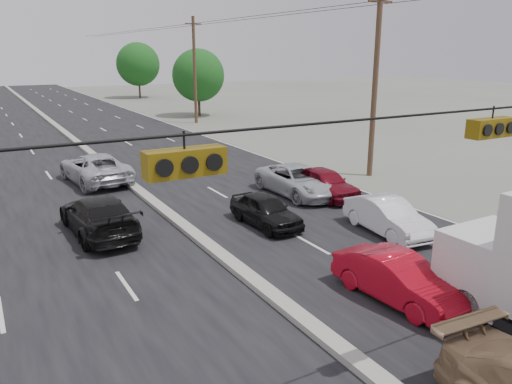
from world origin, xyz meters
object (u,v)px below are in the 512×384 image
(queue_car_a, at_px, (266,211))
(oncoming_far, at_px, (95,168))
(queue_car_b, at_px, (388,217))
(queue_car_e, at_px, (325,183))
(tree_right_mid, at_px, (198,75))
(oncoming_near, at_px, (99,216))
(tree_right_far, at_px, (138,64))
(utility_pole_right_b, at_px, (375,84))
(queue_car_c, at_px, (298,181))
(utility_pole_right_c, at_px, (195,70))
(red_sedan, at_px, (398,279))

(queue_car_a, relative_size, oncoming_far, 0.67)
(queue_car_b, height_order, queue_car_e, queue_car_e)
(tree_right_mid, bearing_deg, queue_car_a, -109.22)
(queue_car_a, xyz_separation_m, oncoming_near, (-6.05, 2.32, 0.11))
(tree_right_far, height_order, queue_car_e, tree_right_far)
(tree_right_mid, relative_size, tree_right_far, 0.88)
(utility_pole_right_b, bearing_deg, queue_car_c, -167.14)
(queue_car_e, relative_size, oncoming_far, 0.73)
(utility_pole_right_c, relative_size, queue_car_b, 2.44)
(tree_right_mid, xyz_separation_m, queue_car_c, (-8.30, -31.32, -3.62))
(tree_right_far, relative_size, queue_car_e, 1.98)
(queue_car_a, xyz_separation_m, queue_car_c, (3.70, 3.09, 0.07))
(tree_right_mid, relative_size, queue_car_b, 1.74)
(queue_car_a, height_order, oncoming_far, oncoming_far)
(utility_pole_right_b, height_order, oncoming_near, utility_pole_right_b)
(utility_pole_right_b, height_order, oncoming_far, utility_pole_right_b)
(red_sedan, xyz_separation_m, oncoming_far, (-4.40, 17.75, 0.12))
(utility_pole_right_b, distance_m, oncoming_far, 15.77)
(queue_car_c, bearing_deg, utility_pole_right_c, 77.17)
(utility_pole_right_b, height_order, tree_right_mid, utility_pole_right_b)
(utility_pole_right_c, bearing_deg, tree_right_mid, 63.43)
(tree_right_mid, height_order, queue_car_e, tree_right_mid)
(queue_car_a, height_order, oncoming_near, oncoming_near)
(queue_car_a, bearing_deg, tree_right_far, 75.17)
(oncoming_near, height_order, oncoming_far, oncoming_far)
(tree_right_mid, height_order, queue_car_c, tree_right_mid)
(tree_right_mid, xyz_separation_m, queue_car_e, (-7.42, -32.30, -3.63))
(tree_right_far, xyz_separation_m, queue_car_c, (-9.30, -56.32, -4.24))
(utility_pole_right_c, bearing_deg, oncoming_far, -126.29)
(oncoming_near, bearing_deg, tree_right_mid, -121.74)
(queue_car_c, distance_m, oncoming_near, 9.78)
(queue_car_a, bearing_deg, utility_pole_right_b, 22.45)
(utility_pole_right_b, bearing_deg, oncoming_near, -172.33)
(queue_car_b, xyz_separation_m, queue_car_c, (0.07, 6.17, 0.04))
(queue_car_a, relative_size, queue_car_c, 0.73)
(red_sedan, bearing_deg, queue_car_a, 85.71)
(tree_right_mid, relative_size, queue_car_c, 1.39)
(red_sedan, bearing_deg, tree_right_mid, 69.65)
(utility_pole_right_b, bearing_deg, red_sedan, -129.13)
(utility_pole_right_b, bearing_deg, queue_car_a, -155.07)
(red_sedan, bearing_deg, oncoming_far, 99.63)
(tree_right_mid, height_order, oncoming_near, tree_right_mid)
(utility_pole_right_c, distance_m, tree_right_mid, 5.64)
(queue_car_b, bearing_deg, tree_right_mid, 83.73)
(tree_right_far, distance_m, oncoming_far, 52.10)
(tree_right_mid, relative_size, queue_car_a, 1.89)
(utility_pole_right_b, xyz_separation_m, queue_car_a, (-9.50, -4.42, -4.46))
(utility_pole_right_b, xyz_separation_m, tree_right_far, (3.50, 55.00, -0.15))
(tree_right_mid, xyz_separation_m, queue_car_a, (-12.00, -34.42, -3.69))
(queue_car_e, bearing_deg, queue_car_c, 132.71)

